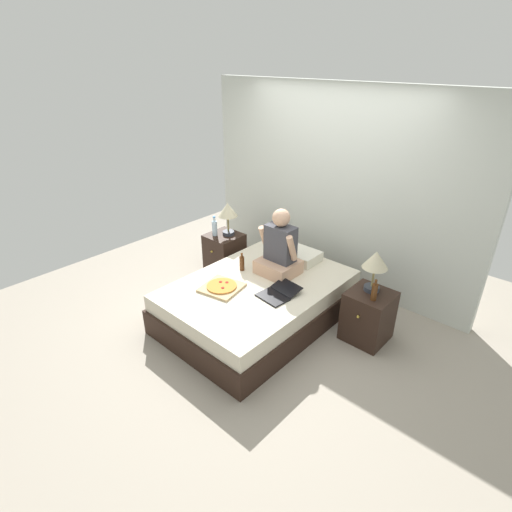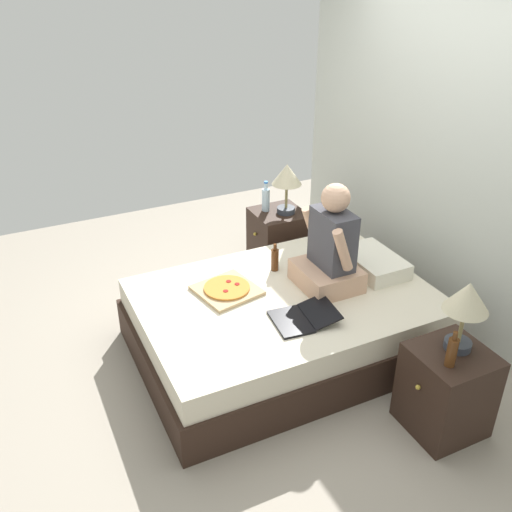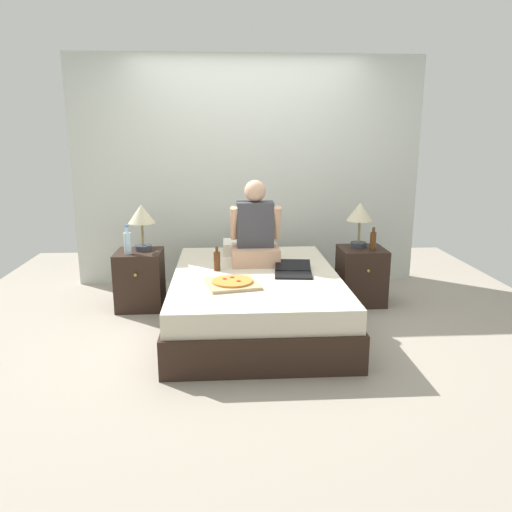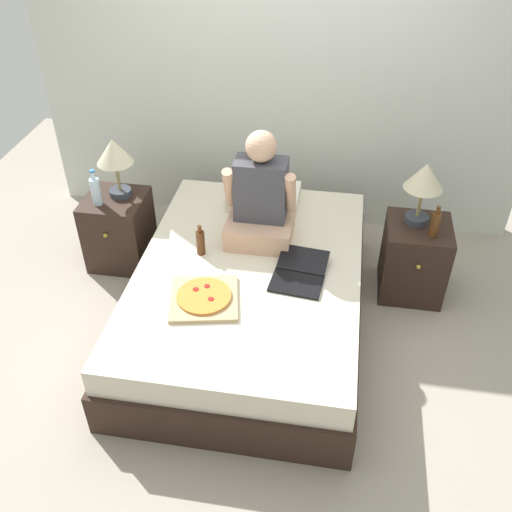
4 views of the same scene
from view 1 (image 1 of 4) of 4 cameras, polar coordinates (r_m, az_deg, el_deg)
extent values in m
plane|color=#9E9384|center=(4.73, 0.27, -8.85)|extent=(5.84, 5.84, 0.00)
cube|color=silver|center=(5.20, 10.91, 9.50)|extent=(3.84, 0.12, 2.50)
cube|color=black|center=(4.64, 0.27, -7.37)|extent=(1.47, 2.10, 0.30)
cube|color=beige|center=(4.51, 0.28, -4.85)|extent=(1.43, 2.03, 0.18)
cube|color=black|center=(5.57, -4.51, 0.37)|extent=(0.44, 0.44, 0.57)
sphere|color=gold|center=(5.38, -6.36, 0.62)|extent=(0.03, 0.03, 0.03)
cylinder|color=#333842|center=(5.44, -3.95, 3.32)|extent=(0.16, 0.16, 0.05)
cylinder|color=olive|center=(5.39, -4.00, 4.63)|extent=(0.02, 0.02, 0.22)
cone|color=beige|center=(5.32, -4.06, 6.63)|extent=(0.26, 0.26, 0.18)
cylinder|color=silver|center=(5.41, -5.93, 3.95)|extent=(0.07, 0.07, 0.20)
cylinder|color=silver|center=(5.36, -6.00, 5.23)|extent=(0.03, 0.03, 0.06)
cylinder|color=blue|center=(5.34, -6.01, 5.60)|extent=(0.04, 0.04, 0.02)
cube|color=black|center=(4.44, 15.71, -8.23)|extent=(0.44, 0.44, 0.57)
sphere|color=gold|center=(4.20, 14.37, -8.40)|extent=(0.03, 0.03, 0.03)
cylinder|color=#333842|center=(4.32, 16.17, -4.45)|extent=(0.16, 0.16, 0.05)
cylinder|color=olive|center=(4.26, 16.40, -2.90)|extent=(0.02, 0.02, 0.22)
cone|color=beige|center=(4.17, 16.75, -0.51)|extent=(0.26, 0.26, 0.18)
cylinder|color=#512D14|center=(4.14, 16.54, -4.97)|extent=(0.06, 0.06, 0.18)
cylinder|color=#512D14|center=(4.08, 16.75, -3.60)|extent=(0.03, 0.03, 0.05)
cube|color=silver|center=(4.97, 6.03, 0.21)|extent=(0.52, 0.34, 0.12)
cube|color=tan|center=(4.63, 3.18, -1.54)|extent=(0.44, 0.40, 0.16)
cube|color=#3F3F47|center=(4.52, 3.51, 1.83)|extent=(0.34, 0.20, 0.42)
sphere|color=tan|center=(4.40, 3.63, 5.49)|extent=(0.20, 0.20, 0.20)
cylinder|color=tan|center=(4.59, 1.19, 2.59)|extent=(0.07, 0.18, 0.32)
cylinder|color=tan|center=(4.37, 5.14, 1.12)|extent=(0.07, 0.18, 0.32)
cube|color=black|center=(4.20, 2.36, -5.90)|extent=(0.34, 0.25, 0.02)
cube|color=black|center=(4.30, 4.37, -4.51)|extent=(0.33, 0.23, 0.06)
cube|color=tan|center=(4.37, -4.92, -4.51)|extent=(0.47, 0.47, 0.03)
cylinder|color=#CC7F33|center=(4.36, -4.93, -4.28)|extent=(0.33, 0.33, 0.02)
cylinder|color=maroon|center=(4.41, -5.09, -3.69)|extent=(0.04, 0.04, 0.00)
cylinder|color=maroon|center=(4.30, -4.77, -4.55)|extent=(0.04, 0.04, 0.00)
cylinder|color=maroon|center=(4.40, -4.17, -3.77)|extent=(0.04, 0.04, 0.00)
cylinder|color=#4C2811|center=(4.68, -2.03, -1.08)|extent=(0.06, 0.06, 0.17)
cylinder|color=#4C2811|center=(4.63, -2.05, 0.12)|extent=(0.03, 0.03, 0.05)
camera|label=2|loc=(1.27, 61.99, 8.45)|focal=40.00mm
camera|label=3|loc=(3.33, -66.89, -9.76)|focal=35.00mm
camera|label=4|loc=(2.05, -50.19, 18.54)|focal=40.00mm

